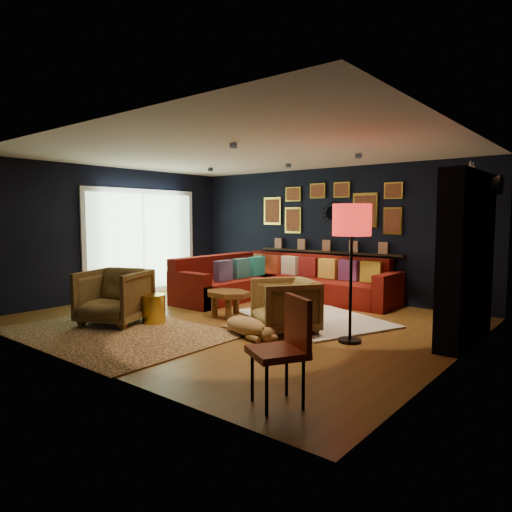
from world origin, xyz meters
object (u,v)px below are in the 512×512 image
Objects in this scene: sectional at (276,283)px; orange_chair at (286,341)px; pouf at (297,294)px; coffee_table at (227,296)px; armchair_left at (114,294)px; armchair_right at (285,303)px; floor_lamp at (352,226)px; dog at (247,323)px; gold_stool at (154,309)px.

orange_chair is (3.05, -3.99, 0.24)m from sectional.
coffee_table is at bearing -102.34° from pouf.
armchair_left is 2.61m from armchair_right.
armchair_left is at bearing -127.30° from coffee_table.
pouf is at bearing 42.24° from armchair_left.
dog is at bearing -153.27° from floor_lamp.
armchair_right is at bearing 5.75° from armchair_left.
armchair_right is (1.25, -0.16, 0.06)m from coffee_table.
sectional is 1.85m from coffee_table.
floor_lamp is at bearing 18.66° from gold_stool.
gold_stool is at bearing -169.77° from orange_chair.
coffee_table is at bearing 170.92° from orange_chair.
armchair_left is 0.63m from gold_stool.
floor_lamp reaches higher than dog.
sectional is 5.03m from orange_chair.
armchair_left is 0.51× the size of floor_lamp.
gold_stool reaches higher than coffee_table.
pouf is 0.68× the size of armchair_right.
sectional is at bearing 156.07° from pouf.
sectional is at bearing 130.46° from dog.
dog is (1.33, -2.48, -0.13)m from sectional.
coffee_table is at bearing 178.87° from floor_lamp.
dog is at bearing 11.74° from gold_stool.
dog is (0.63, -2.17, -0.03)m from pouf.
armchair_left is at bearing -162.00° from orange_chair.
sectional is 3.38m from floor_lamp.
sectional is 1.90× the size of floor_lamp.
floor_lamp is at bearing -35.93° from sectional.
armchair_left is 2.16m from dog.
armchair_right is 2.05m from gold_stool.
armchair_left reaches higher than dog.
pouf is at bearing 140.33° from floor_lamp.
gold_stool reaches higher than pouf.
gold_stool is 0.47× the size of orange_chair.
sectional is 6.00× the size of pouf.
pouf is (0.70, -0.31, -0.11)m from sectional.
orange_chair reaches higher than gold_stool.
pouf is 2.67m from gold_stool.
gold_stool is 3.52m from orange_chair.
armchair_left is at bearing -115.59° from pouf.
dog is (0.96, -0.66, -0.17)m from coffee_table.
pouf is (0.33, 1.51, -0.14)m from coffee_table.
armchair_right is at bearing -50.80° from sectional.
coffee_table is 0.98× the size of armchair_right.
armchair_right is at bearing 72.69° from dog.
gold_stool is at bearing -156.00° from dog.
coffee_table is at bearing 30.53° from armchair_left.
orange_chair is at bearing -18.28° from armchair_right.
sectional is 2.82m from dog.
coffee_table is 1.83× the size of gold_stool.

